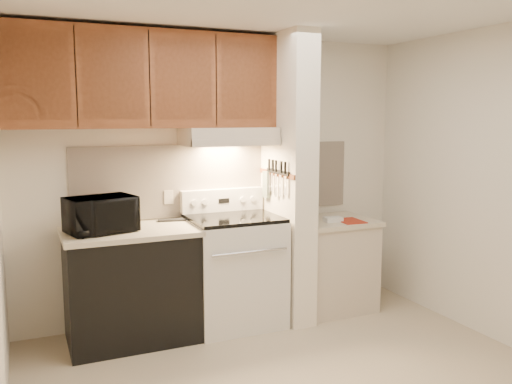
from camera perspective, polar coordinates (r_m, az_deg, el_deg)
floor at (r=3.92m, az=4.28°, el=-19.28°), size 3.60×3.60×0.00m
ceiling at (r=3.56m, az=4.72°, el=19.39°), size 3.60×3.60×0.00m
wall_back at (r=4.89m, az=-3.83°, el=1.57°), size 3.60×2.50×0.02m
wall_right at (r=4.65m, az=24.44°, el=0.53°), size 0.02×3.00×2.50m
backsplash at (r=4.88m, az=-3.78°, el=1.38°), size 2.60×0.02×0.63m
range_body at (r=4.73m, az=-2.30°, el=-8.42°), size 0.76×0.65×0.92m
oven_window at (r=4.44m, az=-0.79°, el=-8.99°), size 0.50×0.01×0.30m
oven_handle at (r=4.34m, az=-0.60°, el=-6.35°), size 0.65×0.02×0.02m
cooktop at (r=4.62m, az=-2.34°, el=-2.76°), size 0.74×0.64×0.03m
range_backguard at (r=4.86m, az=-3.57°, el=-0.85°), size 0.76×0.08×0.20m
range_display at (r=4.82m, az=-3.40°, el=-0.92°), size 0.10×0.01×0.04m
range_knob_left_outer at (r=4.73m, az=-6.57°, el=-1.13°), size 0.05×0.02×0.05m
range_knob_left_inner at (r=4.76m, az=-5.42°, el=-1.06°), size 0.05×0.02×0.05m
range_knob_right_inner at (r=4.88m, az=-1.40°, el=-0.79°), size 0.05×0.02×0.05m
range_knob_right_outer at (r=4.92m, az=-0.33°, el=-0.72°), size 0.05×0.02×0.05m
dishwasher_front at (r=4.52m, az=-12.96°, el=-9.76°), size 1.00×0.63×0.87m
left_countertop at (r=4.40m, az=-13.14°, el=-4.10°), size 1.04×0.67×0.04m
spoon_rest at (r=4.67m, az=-8.78°, el=-2.93°), size 0.26×0.12×0.02m
teal_jar at (r=4.61m, az=-13.07°, el=-2.60°), size 0.12×0.12×0.11m
outlet at (r=4.75m, az=-9.17°, el=-0.54°), size 0.08×0.01×0.12m
microwave at (r=4.32m, az=-16.03°, el=-2.30°), size 0.57×0.45×0.28m
partition_pillar at (r=4.77m, az=3.38°, el=1.41°), size 0.22×0.70×2.50m
pillar_trim at (r=4.72m, az=2.13°, el=1.95°), size 0.01×0.70×0.04m
knife_strip at (r=4.67m, az=2.33°, el=2.13°), size 0.02×0.42×0.04m
knife_blade_a at (r=4.52m, az=3.11°, el=0.67°), size 0.01×0.03×0.16m
knife_handle_a at (r=4.51m, az=3.09°, el=2.57°), size 0.02×0.02×0.10m
knife_blade_b at (r=4.61m, az=2.58°, el=0.68°), size 0.01×0.04×0.18m
knife_handle_b at (r=4.58m, az=2.69°, el=2.64°), size 0.02×0.02×0.10m
knife_blade_c at (r=4.69m, az=2.12°, el=0.68°), size 0.01×0.04×0.20m
knife_handle_c at (r=4.67m, az=2.12°, el=2.75°), size 0.02×0.02×0.10m
knife_blade_d at (r=4.76m, az=1.70°, el=1.04°), size 0.01×0.04×0.16m
knife_handle_d at (r=4.72m, az=1.80°, el=2.82°), size 0.02×0.02×0.10m
knife_blade_e at (r=4.82m, az=1.36°, el=1.00°), size 0.01×0.04×0.18m
knife_handle_e at (r=4.80m, az=1.39°, el=2.90°), size 0.02×0.02×0.10m
oven_mitt at (r=4.88m, az=1.08°, el=0.79°), size 0.03×0.10×0.24m
right_cab_base at (r=5.16m, az=7.90°, el=-7.73°), size 0.70×0.60×0.81m
right_countertop at (r=5.06m, az=7.99°, el=-3.09°), size 0.74×0.64×0.04m
red_folder at (r=4.99m, az=9.88°, el=-3.01°), size 0.23×0.29×0.01m
white_box at (r=4.94m, az=8.11°, el=-2.87°), size 0.17×0.12×0.04m
range_hood at (r=4.66m, az=-2.95°, el=5.88°), size 0.78×0.44×0.15m
hood_lip at (r=4.46m, az=-1.98°, el=5.22°), size 0.78×0.04×0.06m
upper_cabinets at (r=4.51m, az=-11.60°, el=11.51°), size 2.18×0.33×0.77m
cab_door_a at (r=4.25m, az=-22.17°, el=11.32°), size 0.46×0.01×0.63m
cab_gap_a at (r=4.27m, az=-18.44°, el=11.48°), size 0.01×0.01×0.73m
cab_door_b at (r=4.30m, az=-14.76°, el=11.59°), size 0.46×0.01×0.63m
cab_gap_b at (r=4.35m, az=-11.14°, el=11.66°), size 0.01×0.01×0.73m
cab_door_c at (r=4.42m, az=-7.62°, el=11.67°), size 0.46×0.01×0.63m
cab_gap_c at (r=4.50m, az=-4.22°, el=11.65°), size 0.01×0.01×0.73m
cab_door_d at (r=4.60m, az=-0.96°, el=11.59°), size 0.46×0.01×0.63m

